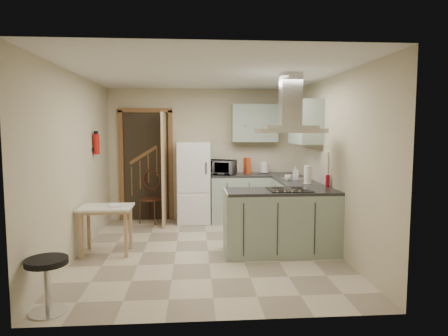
{
  "coord_description": "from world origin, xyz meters",
  "views": [
    {
      "loc": [
        -0.19,
        -5.58,
        1.75
      ],
      "look_at": [
        0.26,
        0.45,
        1.15
      ],
      "focal_mm": 32.0,
      "sensor_mm": 36.0,
      "label": 1
    }
  ],
  "objects": [
    {
      "name": "wall_cabinet_right",
      "position": [
        1.62,
        0.85,
        1.85
      ],
      "size": [
        0.35,
        0.9,
        0.7
      ],
      "primitive_type": "cube",
      "color": "#9EB2A0",
      "rests_on": "right_wall"
    },
    {
      "name": "extractor_hood",
      "position": [
        1.12,
        -0.18,
        1.72
      ],
      "size": [
        0.9,
        0.55,
        0.1
      ],
      "primitive_type": "cube",
      "color": "silver",
      "rests_on": "ceiling"
    },
    {
      "name": "doorway",
      "position": [
        -1.1,
        2.07,
        1.05
      ],
      "size": [
        1.1,
        0.12,
        2.1
      ],
      "primitive_type": "cube",
      "color": "brown",
      "rests_on": "floor"
    },
    {
      "name": "floor",
      "position": [
        0.0,
        0.0,
        0.0
      ],
      "size": [
        4.2,
        4.2,
        0.0
      ],
      "primitive_type": "plane",
      "color": "beige",
      "rests_on": "ground"
    },
    {
      "name": "soap_bottle",
      "position": [
        1.58,
        1.24,
        1.0
      ],
      "size": [
        0.09,
        0.09,
        0.19
      ],
      "primitive_type": "imported",
      "rotation": [
        0.0,
        0.0,
        0.04
      ],
      "color": "#B1B0BD",
      "rests_on": "counter_right"
    },
    {
      "name": "cereal_box",
      "position": [
        0.82,
        1.95,
        1.05
      ],
      "size": [
        0.11,
        0.21,
        0.29
      ],
      "primitive_type": "cube",
      "rotation": [
        0.0,
        0.0,
        0.19
      ],
      "color": "#CD4218",
      "rests_on": "counter_back"
    },
    {
      "name": "sink",
      "position": [
        1.5,
        0.95,
        0.91
      ],
      "size": [
        0.45,
        0.4,
        0.01
      ],
      "primitive_type": "cube",
      "color": "silver",
      "rests_on": "counter_right"
    },
    {
      "name": "fire_extinguisher",
      "position": [
        -1.74,
        0.9,
        1.5
      ],
      "size": [
        0.1,
        0.1,
        0.32
      ],
      "primitive_type": "cylinder",
      "color": "#B2140F",
      "rests_on": "left_wall"
    },
    {
      "name": "kettle",
      "position": [
        1.14,
        1.87,
        1.02
      ],
      "size": [
        0.19,
        0.19,
        0.23
      ],
      "primitive_type": "cylinder",
      "rotation": [
        0.0,
        0.0,
        0.23
      ],
      "color": "white",
      "rests_on": "counter_back"
    },
    {
      "name": "right_wall",
      "position": [
        1.8,
        0.0,
        1.25
      ],
      "size": [
        0.0,
        4.2,
        4.2
      ],
      "primitive_type": "plane",
      "rotation": [
        1.57,
        0.0,
        -1.57
      ],
      "color": "#C3B997",
      "rests_on": "floor"
    },
    {
      "name": "drop_leaf_table",
      "position": [
        -1.42,
        -0.01,
        0.34
      ],
      "size": [
        0.72,
        0.54,
        0.67
      ],
      "primitive_type": "cube",
      "rotation": [
        0.0,
        0.0,
        0.01
      ],
      "color": "tan",
      "rests_on": "floor"
    },
    {
      "name": "cup",
      "position": [
        1.34,
        0.79,
        0.95
      ],
      "size": [
        0.15,
        0.15,
        0.1
      ],
      "primitive_type": "imported",
      "rotation": [
        0.0,
        0.0,
        0.25
      ],
      "color": "white",
      "rests_on": "counter_right"
    },
    {
      "name": "peninsula",
      "position": [
        1.02,
        -0.18,
        0.45
      ],
      "size": [
        1.55,
        0.65,
        0.9
      ],
      "primitive_type": "cube",
      "color": "#9EB2A0",
      "rests_on": "floor"
    },
    {
      "name": "counter_right",
      "position": [
        1.5,
        1.12,
        0.45
      ],
      "size": [
        0.6,
        1.95,
        0.9
      ],
      "primitive_type": "cube",
      "color": "#9EB2A0",
      "rests_on": "floor"
    },
    {
      "name": "back_wall",
      "position": [
        0.0,
        2.1,
        1.25
      ],
      "size": [
        3.6,
        0.0,
        3.6
      ],
      "primitive_type": "plane",
      "rotation": [
        1.57,
        0.0,
        0.0
      ],
      "color": "#C3B997",
      "rests_on": "floor"
    },
    {
      "name": "splashback",
      "position": [
        0.96,
        2.09,
        1.15
      ],
      "size": [
        1.68,
        0.02,
        0.5
      ],
      "primitive_type": "cube",
      "color": "beige",
      "rests_on": "counter_back"
    },
    {
      "name": "counter_back",
      "position": [
        0.66,
        1.8,
        0.45
      ],
      "size": [
        1.08,
        0.6,
        0.9
      ],
      "primitive_type": "cube",
      "color": "#9EB2A0",
      "rests_on": "floor"
    },
    {
      "name": "stool",
      "position": [
        -1.59,
        -1.81,
        0.27
      ],
      "size": [
        0.52,
        0.52,
        0.53
      ],
      "primitive_type": "cylinder",
      "rotation": [
        0.0,
        0.0,
        0.41
      ],
      "color": "black",
      "rests_on": "floor"
    },
    {
      "name": "book",
      "position": [
        -1.38,
        -0.02,
        0.72
      ],
      "size": [
        0.24,
        0.27,
        0.1
      ],
      "primitive_type": "imported",
      "rotation": [
        0.0,
        0.0,
        0.37
      ],
      "color": "#A84738",
      "rests_on": "drop_leaf_table"
    },
    {
      "name": "red_bottle",
      "position": [
        1.75,
        0.05,
        0.99
      ],
      "size": [
        0.07,
        0.07,
        0.17
      ],
      "primitive_type": "cylinder",
      "rotation": [
        0.0,
        0.0,
        0.08
      ],
      "color": "#A60E22",
      "rests_on": "peninsula"
    },
    {
      "name": "left_wall",
      "position": [
        -1.8,
        0.0,
        1.25
      ],
      "size": [
        0.0,
        4.2,
        4.2
      ],
      "primitive_type": "plane",
      "rotation": [
        1.57,
        0.0,
        1.57
      ],
      "color": "#C3B997",
      "rests_on": "floor"
    },
    {
      "name": "hob",
      "position": [
        1.12,
        -0.18,
        0.91
      ],
      "size": [
        0.58,
        0.5,
        0.01
      ],
      "primitive_type": "cube",
      "color": "black",
      "rests_on": "peninsula"
    },
    {
      "name": "fridge",
      "position": [
        -0.2,
        1.8,
        0.75
      ],
      "size": [
        0.6,
        0.6,
        1.5
      ],
      "primitive_type": "cube",
      "color": "white",
      "rests_on": "floor"
    },
    {
      "name": "ceiling",
      "position": [
        0.0,
        0.0,
        2.5
      ],
      "size": [
        4.2,
        4.2,
        0.0
      ],
      "primitive_type": "plane",
      "rotation": [
        3.14,
        0.0,
        0.0
      ],
      "color": "silver",
      "rests_on": "back_wall"
    },
    {
      "name": "bentwood_chair",
      "position": [
        -0.99,
        1.83,
        0.44
      ],
      "size": [
        0.52,
        0.52,
        0.88
      ],
      "primitive_type": "cube",
      "rotation": [
        0.0,
        0.0,
        -0.42
      ],
      "color": "#471F17",
      "rests_on": "floor"
    },
    {
      "name": "microwave",
      "position": [
        0.32,
        1.77,
        1.03
      ],
      "size": [
        0.58,
        0.49,
        0.27
      ],
      "primitive_type": "imported",
      "rotation": [
        0.0,
        0.0,
        -0.41
      ],
      "color": "black",
      "rests_on": "counter_back"
    },
    {
      "name": "paper_towel",
      "position": [
        1.55,
        0.39,
        1.05
      ],
      "size": [
        0.13,
        0.13,
        0.29
      ],
      "primitive_type": "cylinder",
      "rotation": [
        0.0,
        0.0,
        -0.14
      ],
      "color": "white",
      "rests_on": "counter_right"
    },
    {
      "name": "wall_cabinet_back",
      "position": [
        0.95,
        1.93,
        1.85
      ],
      "size": [
        0.85,
        0.35,
        0.7
      ],
      "primitive_type": "cube",
      "color": "#9EB2A0",
      "rests_on": "back_wall"
    }
  ]
}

